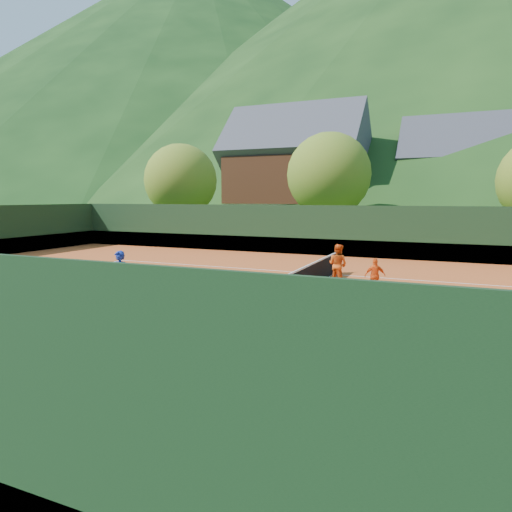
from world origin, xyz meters
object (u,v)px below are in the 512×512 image
at_px(student_a, 338,265).
at_px(chalet_left, 296,176).
at_px(coach, 120,278).
at_px(chalet_mid, 469,182).
at_px(student_b, 375,276).
at_px(ball_hopper, 19,287).
at_px(tennis_net, 293,285).

xyz_separation_m(student_a, chalet_left, (-10.80, 26.89, 4.81)).
xyz_separation_m(coach, student_a, (5.68, 6.07, -0.06)).
bearing_deg(chalet_left, chalet_mid, 14.04).
distance_m(student_b, ball_hopper, 11.81).
xyz_separation_m(ball_hopper, chalet_left, (-2.87, 34.88, 4.88)).
distance_m(ball_hopper, chalet_mid, 41.26).
relative_size(coach, student_a, 1.07).
relative_size(student_a, chalet_mid, 0.13).
relative_size(tennis_net, chalet_mid, 0.95).
relative_size(student_a, student_b, 1.28).
height_order(chalet_left, chalet_mid, chalet_left).
bearing_deg(ball_hopper, tennis_net, 34.42).
height_order(student_a, chalet_left, chalet_left).
relative_size(student_b, tennis_net, 0.11).
bearing_deg(student_a, tennis_net, 95.91).
distance_m(chalet_left, chalet_mid, 16.51).
relative_size(ball_hopper, chalet_left, 0.07).
bearing_deg(ball_hopper, student_a, 45.23).
bearing_deg(student_b, student_a, -54.31).
relative_size(tennis_net, chalet_left, 0.87).
bearing_deg(student_b, ball_hopper, 14.25).
relative_size(coach, chalet_left, 0.13).
height_order(tennis_net, chalet_left, chalet_left).
bearing_deg(coach, student_b, 36.70).
height_order(coach, chalet_left, chalet_left).
distance_m(student_a, ball_hopper, 11.26).
relative_size(student_b, chalet_left, 0.09).
height_order(ball_hopper, chalet_mid, chalet_mid).
height_order(student_a, ball_hopper, student_a).
bearing_deg(chalet_mid, student_b, -96.42).
bearing_deg(tennis_net, chalet_left, 108.43).
xyz_separation_m(coach, ball_hopper, (-2.25, -1.92, -0.13)).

